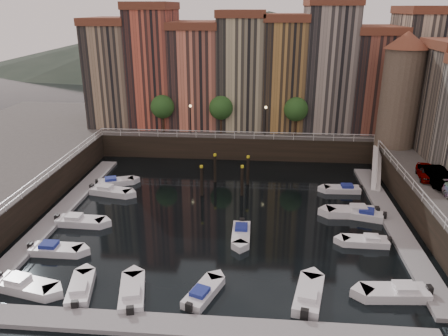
# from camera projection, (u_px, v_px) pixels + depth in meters

# --- Properties ---
(ground) EXTENTS (200.00, 200.00, 0.00)m
(ground) POSITION_uv_depth(u_px,v_px,m) (224.00, 212.00, 43.76)
(ground) COLOR black
(ground) RESTS_ON ground
(quay_far) EXTENTS (80.00, 20.00, 3.00)m
(quay_far) POSITION_uv_depth(u_px,v_px,m) (239.00, 130.00, 67.52)
(quay_far) COLOR black
(quay_far) RESTS_ON ground
(dock_left) EXTENTS (2.00, 28.00, 0.35)m
(dock_left) POSITION_uv_depth(u_px,v_px,m) (64.00, 209.00, 44.08)
(dock_left) COLOR gray
(dock_left) RESTS_ON ground
(dock_right) EXTENTS (2.00, 28.00, 0.35)m
(dock_right) POSITION_uv_depth(u_px,v_px,m) (393.00, 222.00, 41.45)
(dock_right) COLOR gray
(dock_right) RESTS_ON ground
(dock_near) EXTENTS (30.00, 2.00, 0.35)m
(dock_near) POSITION_uv_depth(u_px,v_px,m) (201.00, 328.00, 27.82)
(dock_near) COLOR gray
(dock_near) RESTS_ON ground
(mountains) EXTENTS (145.00, 100.00, 18.00)m
(mountains) POSITION_uv_depth(u_px,v_px,m) (258.00, 44.00, 143.61)
(mountains) COLOR #2D382D
(mountains) RESTS_ON ground
(far_terrace) EXTENTS (48.70, 10.30, 17.50)m
(far_terrace) POSITION_uv_depth(u_px,v_px,m) (262.00, 70.00, 61.63)
(far_terrace) COLOR #987D60
(far_terrace) RESTS_ON quay_far
(corner_tower) EXTENTS (5.20, 5.20, 13.80)m
(corner_tower) POSITION_uv_depth(u_px,v_px,m) (401.00, 88.00, 52.13)
(corner_tower) COLOR #6B5B4C
(corner_tower) RESTS_ON quay_right
(promenade_trees) EXTENTS (21.20, 3.20, 5.20)m
(promenade_trees) POSITION_uv_depth(u_px,v_px,m) (226.00, 108.00, 58.57)
(promenade_trees) COLOR black
(promenade_trees) RESTS_ON quay_far
(street_lamps) EXTENTS (10.36, 0.36, 4.18)m
(street_lamps) POSITION_uv_depth(u_px,v_px,m) (228.00, 115.00, 57.85)
(street_lamps) COLOR black
(street_lamps) RESTS_ON quay_far
(railings) EXTENTS (36.08, 34.04, 0.52)m
(railings) POSITION_uv_depth(u_px,v_px,m) (228.00, 161.00, 47.00)
(railings) COLOR white
(railings) RESTS_ON ground
(gangway) EXTENTS (2.78, 8.32, 3.73)m
(gangway) POSITION_uv_depth(u_px,v_px,m) (377.00, 166.00, 51.04)
(gangway) COLOR white
(gangway) RESTS_ON ground
(mooring_pilings) EXTENTS (5.23, 4.37, 3.78)m
(mooring_pilings) POSITION_uv_depth(u_px,v_px,m) (227.00, 175.00, 48.82)
(mooring_pilings) COLOR black
(mooring_pilings) RESTS_ON ground
(boat_left_0) EXTENTS (5.05, 2.78, 1.13)m
(boat_left_0) POSITION_uv_depth(u_px,v_px,m) (25.00, 286.00, 31.66)
(boat_left_0) COLOR silver
(boat_left_0) RESTS_ON ground
(boat_left_1) EXTENTS (4.50, 1.65, 1.03)m
(boat_left_1) POSITION_uv_depth(u_px,v_px,m) (55.00, 249.00, 36.42)
(boat_left_1) COLOR silver
(boat_left_1) RESTS_ON ground
(boat_left_2) EXTENTS (4.72, 1.86, 1.08)m
(boat_left_2) POSITION_uv_depth(u_px,v_px,m) (79.00, 221.00, 41.19)
(boat_left_2) COLOR silver
(boat_left_2) RESTS_ON ground
(boat_left_3) EXTENTS (4.87, 2.56, 1.09)m
(boat_left_3) POSITION_uv_depth(u_px,v_px,m) (110.00, 191.00, 47.86)
(boat_left_3) COLOR silver
(boat_left_3) RESTS_ON ground
(boat_left_4) EXTENTS (4.37, 2.93, 0.99)m
(boat_left_4) POSITION_uv_depth(u_px,v_px,m) (115.00, 182.00, 50.51)
(boat_left_4) COLOR silver
(boat_left_4) RESTS_ON ground
(boat_right_0) EXTENTS (4.96, 2.13, 1.12)m
(boat_right_0) POSITION_uv_depth(u_px,v_px,m) (396.00, 293.00, 30.89)
(boat_right_0) COLOR silver
(boat_right_0) RESTS_ON ground
(boat_right_1) EXTENTS (4.16, 1.58, 0.95)m
(boat_right_1) POSITION_uv_depth(u_px,v_px,m) (366.00, 241.00, 37.74)
(boat_right_1) COLOR silver
(boat_right_1) RESTS_ON ground
(boat_right_2) EXTENTS (4.74, 2.75, 1.06)m
(boat_right_2) POSITION_uv_depth(u_px,v_px,m) (361.00, 214.00, 42.59)
(boat_right_2) COLOR silver
(boat_right_2) RESTS_ON ground
(boat_right_3) EXTENTS (5.09, 2.01, 1.16)m
(boat_right_3) POSITION_uv_depth(u_px,v_px,m) (353.00, 212.00, 42.99)
(boat_right_3) COLOR silver
(boat_right_3) RESTS_ON ground
(boat_right_4) EXTENTS (4.17, 1.64, 0.95)m
(boat_right_4) POSITION_uv_depth(u_px,v_px,m) (343.00, 189.00, 48.53)
(boat_right_4) COLOR silver
(boat_right_4) RESTS_ON ground
(boat_near_0) EXTENTS (2.46, 4.49, 1.01)m
(boat_near_0) POSITION_uv_depth(u_px,v_px,m) (80.00, 289.00, 31.35)
(boat_near_0) COLOR silver
(boat_near_0) RESTS_ON ground
(boat_near_1) EXTENTS (2.67, 4.82, 1.08)m
(boat_near_1) POSITION_uv_depth(u_px,v_px,m) (132.00, 293.00, 30.84)
(boat_near_1) COLOR silver
(boat_near_1) RESTS_ON ground
(boat_near_2) EXTENTS (2.82, 4.27, 0.96)m
(boat_near_2) POSITION_uv_depth(u_px,v_px,m) (203.00, 293.00, 30.92)
(boat_near_2) COLOR silver
(boat_near_2) RESTS_ON ground
(boat_near_3) EXTENTS (2.71, 5.02, 1.12)m
(boat_near_3) POSITION_uv_depth(u_px,v_px,m) (309.00, 296.00, 30.54)
(boat_near_3) COLOR silver
(boat_near_3) RESTS_ON ground
(car_a) EXTENTS (2.21, 4.29, 1.40)m
(car_a) POSITION_uv_depth(u_px,v_px,m) (427.00, 173.00, 43.87)
(car_a) COLOR gray
(car_a) RESTS_ON quay_right
(car_b) EXTENTS (2.18, 4.98, 1.59)m
(car_b) POSITION_uv_depth(u_px,v_px,m) (436.00, 177.00, 42.56)
(car_b) COLOR gray
(car_b) RESTS_ON quay_right
(boat_extra_997) EXTENTS (1.63, 4.35, 1.00)m
(boat_extra_997) POSITION_uv_depth(u_px,v_px,m) (241.00, 234.00, 38.99)
(boat_extra_997) COLOR silver
(boat_extra_997) RESTS_ON ground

